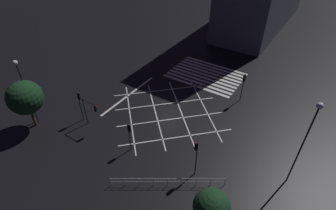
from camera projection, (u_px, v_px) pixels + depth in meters
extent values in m
plane|color=black|center=(168.00, 111.00, 33.87)|extent=(200.00, 200.00, 0.00)
cube|color=silver|center=(195.00, 86.00, 38.62)|extent=(10.96, 0.50, 0.01)
cube|color=silver|center=(198.00, 83.00, 39.22)|extent=(10.96, 0.50, 0.01)
cube|color=silver|center=(200.00, 80.00, 39.81)|extent=(10.96, 0.50, 0.01)
cube|color=silver|center=(203.00, 77.00, 40.41)|extent=(10.96, 0.50, 0.01)
cube|color=silver|center=(206.00, 75.00, 41.00)|extent=(10.96, 0.50, 0.01)
cube|color=silver|center=(208.00, 72.00, 41.60)|extent=(10.96, 0.50, 0.01)
cube|color=silver|center=(211.00, 70.00, 42.19)|extent=(10.96, 0.50, 0.01)
cube|color=silver|center=(213.00, 68.00, 42.79)|extent=(10.96, 0.50, 0.01)
cube|color=silver|center=(216.00, 65.00, 43.38)|extent=(10.96, 0.50, 0.01)
cube|color=silver|center=(161.00, 90.00, 37.64)|extent=(9.57, 9.57, 0.01)
cube|color=silver|center=(204.00, 107.00, 34.64)|extent=(9.57, 9.57, 0.01)
cube|color=silver|center=(166.00, 104.00, 35.12)|extent=(9.57, 9.57, 0.01)
cube|color=silver|center=(180.00, 110.00, 34.12)|extent=(9.57, 9.57, 0.01)
cube|color=silver|center=(171.00, 119.00, 32.61)|extent=(9.57, 9.57, 0.01)
cube|color=silver|center=(156.00, 113.00, 33.60)|extent=(9.57, 9.57, 0.01)
cube|color=silver|center=(177.00, 137.00, 30.09)|extent=(9.57, 9.57, 0.01)
cube|color=silver|center=(130.00, 116.00, 33.08)|extent=(9.57, 9.57, 0.01)
cube|color=silver|center=(129.00, 95.00, 36.72)|extent=(0.30, 10.96, 0.01)
cube|color=beige|center=(253.00, 1.00, 65.30)|extent=(0.06, 1.40, 1.80)
cube|color=beige|center=(247.00, 5.00, 62.76)|extent=(0.06, 1.40, 1.80)
cube|color=black|center=(241.00, 9.00, 60.23)|extent=(0.06, 1.40, 1.80)
cube|color=beige|center=(235.00, 14.00, 57.69)|extent=(0.06, 1.40, 1.80)
cube|color=beige|center=(228.00, 19.00, 55.15)|extent=(0.06, 1.40, 1.80)
cube|color=black|center=(221.00, 24.00, 52.61)|extent=(0.06, 1.40, 1.80)
cube|color=beige|center=(212.00, 31.00, 50.08)|extent=(0.06, 1.40, 1.80)
cube|color=beige|center=(231.00, 2.00, 53.00)|extent=(0.06, 1.40, 1.80)
cube|color=black|center=(223.00, 7.00, 50.46)|extent=(0.06, 1.40, 1.80)
cube|color=black|center=(214.00, 12.00, 47.92)|extent=(0.06, 1.40, 1.80)
cylinder|color=black|center=(81.00, 107.00, 31.34)|extent=(0.11, 0.11, 4.05)
cube|color=black|center=(79.00, 96.00, 30.49)|extent=(0.28, 0.16, 0.90)
sphere|color=red|center=(79.00, 93.00, 30.38)|extent=(0.18, 0.18, 0.18)
sphere|color=black|center=(80.00, 95.00, 30.57)|extent=(0.18, 0.18, 0.18)
sphere|color=black|center=(80.00, 97.00, 30.75)|extent=(0.18, 0.18, 0.18)
cube|color=black|center=(78.00, 96.00, 30.43)|extent=(0.36, 0.02, 0.98)
cylinder|color=black|center=(85.00, 111.00, 30.90)|extent=(0.11, 0.11, 3.81)
cylinder|color=black|center=(89.00, 102.00, 29.37)|extent=(2.08, 0.09, 0.09)
cube|color=black|center=(96.00, 108.00, 29.20)|extent=(0.16, 0.28, 0.90)
sphere|color=red|center=(96.00, 106.00, 28.96)|extent=(0.18, 0.18, 0.18)
sphere|color=black|center=(97.00, 109.00, 29.15)|extent=(0.18, 0.18, 0.18)
sphere|color=black|center=(97.00, 111.00, 29.33)|extent=(0.18, 0.18, 0.18)
cube|color=black|center=(95.00, 108.00, 29.23)|extent=(0.02, 0.36, 0.98)
cylinder|color=black|center=(130.00, 138.00, 27.54)|extent=(0.11, 0.11, 3.59)
cube|color=black|center=(129.00, 128.00, 26.84)|extent=(0.28, 0.16, 0.90)
sphere|color=red|center=(130.00, 125.00, 26.73)|extent=(0.18, 0.18, 0.18)
sphere|color=black|center=(130.00, 127.00, 26.91)|extent=(0.18, 0.18, 0.18)
sphere|color=black|center=(130.00, 129.00, 27.10)|extent=(0.18, 0.18, 0.18)
cube|color=black|center=(129.00, 128.00, 26.78)|extent=(0.36, 0.02, 0.98)
cylinder|color=black|center=(196.00, 159.00, 24.72)|extent=(0.11, 0.11, 4.39)
cube|color=black|center=(196.00, 146.00, 23.74)|extent=(0.16, 0.28, 0.90)
sphere|color=red|center=(195.00, 143.00, 23.61)|extent=(0.18, 0.18, 0.18)
sphere|color=black|center=(195.00, 146.00, 23.79)|extent=(0.18, 0.18, 0.18)
sphere|color=black|center=(195.00, 148.00, 23.97)|extent=(0.18, 0.18, 0.18)
cube|color=black|center=(197.00, 146.00, 23.70)|extent=(0.02, 0.36, 0.98)
cylinder|color=black|center=(242.00, 88.00, 34.48)|extent=(0.11, 0.11, 4.12)
cube|color=black|center=(244.00, 78.00, 33.44)|extent=(0.28, 0.16, 0.90)
sphere|color=black|center=(244.00, 77.00, 33.18)|extent=(0.18, 0.18, 0.18)
sphere|color=orange|center=(244.00, 79.00, 33.36)|extent=(0.18, 0.18, 0.18)
sphere|color=black|center=(243.00, 81.00, 33.55)|extent=(0.18, 0.18, 0.18)
cube|color=black|center=(244.00, 78.00, 33.50)|extent=(0.36, 0.02, 0.98)
cylinder|color=black|center=(301.00, 148.00, 22.71)|extent=(0.14, 0.14, 9.01)
sphere|color=white|center=(320.00, 106.00, 19.86)|extent=(0.53, 0.53, 0.53)
cylinder|color=black|center=(28.00, 95.00, 29.93)|extent=(0.14, 0.14, 7.95)
sphere|color=white|center=(15.00, 63.00, 27.40)|extent=(0.52, 0.52, 0.52)
cylinder|color=#473323|center=(33.00, 117.00, 30.97)|extent=(0.30, 0.30, 2.63)
sphere|color=#143319|center=(25.00, 98.00, 29.26)|extent=(3.95, 3.95, 3.95)
sphere|color=#143319|center=(212.00, 207.00, 19.49)|extent=(2.87, 2.87, 2.87)
cylinder|color=#B7B7BC|center=(111.00, 182.00, 24.68)|extent=(0.05, 0.05, 1.05)
cylinder|color=#B7B7BC|center=(125.00, 182.00, 24.68)|extent=(0.05, 0.05, 1.05)
cylinder|color=#B7B7BC|center=(140.00, 182.00, 24.68)|extent=(0.05, 0.05, 1.05)
cylinder|color=#B7B7BC|center=(154.00, 182.00, 24.68)|extent=(0.05, 0.05, 1.05)
cylinder|color=#B7B7BC|center=(168.00, 182.00, 24.68)|extent=(0.05, 0.05, 1.05)
cylinder|color=#B7B7BC|center=(182.00, 182.00, 24.68)|extent=(0.05, 0.05, 1.05)
cylinder|color=#B7B7BC|center=(196.00, 182.00, 24.68)|extent=(0.05, 0.05, 1.05)
cylinder|color=#B7B7BC|center=(211.00, 182.00, 24.68)|extent=(0.05, 0.05, 1.05)
cylinder|color=#B7B7BC|center=(225.00, 182.00, 24.68)|extent=(0.05, 0.05, 1.05)
cylinder|color=#B7B7BC|center=(168.00, 179.00, 24.38)|extent=(9.00, 5.93, 0.04)
cylinder|color=#B7B7BC|center=(168.00, 181.00, 24.65)|extent=(9.00, 5.93, 0.04)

